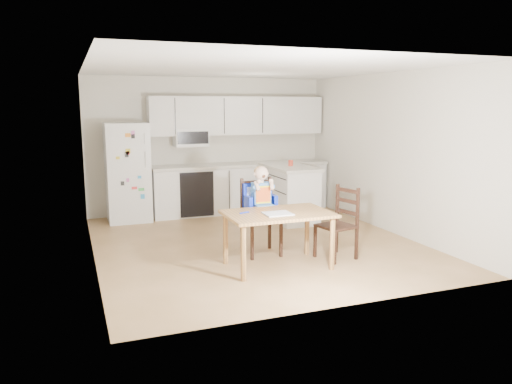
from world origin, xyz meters
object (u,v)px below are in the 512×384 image
object	(u,v)px
kitchen_island	(289,193)
refrigerator	(128,172)
chair_side	(342,218)
chair_booster	(260,201)
dining_table	(278,220)
red_cup	(291,163)

from	to	relation	value
kitchen_island	refrigerator	bearing A→B (deg)	160.21
refrigerator	chair_side	distance (m)	3.99
chair_booster	chair_side	size ratio (longest dim) A/B	1.26
refrigerator	kitchen_island	xyz separation A→B (m)	(2.63, -0.95, -0.37)
dining_table	chair_booster	world-z (taller)	chair_booster
chair_side	chair_booster	bearing A→B (deg)	-133.24
refrigerator	red_cup	bearing A→B (deg)	-20.15
red_cup	dining_table	distance (m)	2.62
refrigerator	dining_table	distance (m)	3.57
red_cup	chair_booster	xyz separation A→B (m)	(-1.21, -1.66, -0.29)
red_cup	refrigerator	bearing A→B (deg)	159.85
kitchen_island	chair_side	world-z (taller)	kitchen_island
chair_side	refrigerator	bearing A→B (deg)	-156.27
kitchen_island	red_cup	world-z (taller)	red_cup
dining_table	refrigerator	bearing A→B (deg)	113.79
red_cup	chair_booster	size ratio (longest dim) A/B	0.08
refrigerator	dining_table	bearing A→B (deg)	-66.21
kitchen_island	chair_side	size ratio (longest dim) A/B	1.37
refrigerator	red_cup	xyz separation A→B (m)	(2.65, -0.97, 0.16)
refrigerator	chair_booster	xyz separation A→B (m)	(1.44, -2.64, -0.13)
refrigerator	chair_booster	distance (m)	3.00
refrigerator	chair_side	bearing A→B (deg)	-53.25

